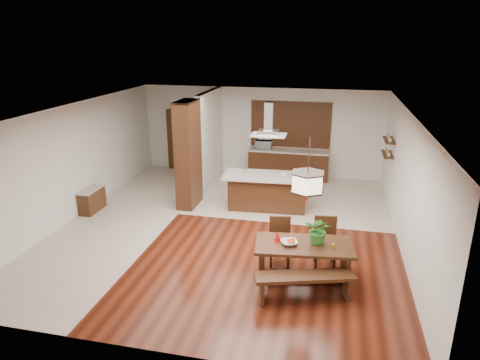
% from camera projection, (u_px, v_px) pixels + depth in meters
% --- Properties ---
extents(room_shell, '(9.00, 9.04, 2.92)m').
position_uv_depth(room_shell, '(227.00, 146.00, 9.90)').
color(room_shell, '#39130A').
rests_on(room_shell, ground).
extents(tile_hallway, '(2.50, 9.00, 0.01)m').
position_uv_depth(tile_hallway, '(126.00, 217.00, 11.13)').
color(tile_hallway, beige).
rests_on(tile_hallway, ground).
extents(tile_kitchen, '(5.50, 4.00, 0.01)m').
position_uv_depth(tile_kitchen, '(290.00, 196.00, 12.62)').
color(tile_kitchen, beige).
rests_on(tile_kitchen, ground).
extents(soffit_band, '(8.00, 9.00, 0.02)m').
position_uv_depth(soffit_band, '(227.00, 111.00, 9.64)').
color(soffit_band, '#381D0E').
rests_on(soffit_band, room_shell).
extents(partition_pier, '(0.45, 1.00, 2.90)m').
position_uv_depth(partition_pier, '(188.00, 155.00, 11.50)').
color(partition_pier, black).
rests_on(partition_pier, ground).
extents(partition_stub, '(0.18, 2.40, 2.90)m').
position_uv_depth(partition_stub, '(210.00, 138.00, 13.44)').
color(partition_stub, silver).
rests_on(partition_stub, ground).
extents(hallway_console, '(0.37, 0.88, 0.63)m').
position_uv_depth(hallway_console, '(92.00, 200.00, 11.43)').
color(hallway_console, black).
rests_on(hallway_console, ground).
extents(hallway_doorway, '(1.10, 0.20, 2.10)m').
position_uv_depth(hallway_doorway, '(183.00, 140.00, 14.85)').
color(hallway_doorway, black).
rests_on(hallway_doorway, ground).
extents(rear_counter, '(2.60, 0.62, 0.95)m').
position_uv_depth(rear_counter, '(288.00, 164.00, 14.09)').
color(rear_counter, black).
rests_on(rear_counter, ground).
extents(kitchen_window, '(2.60, 0.08, 1.50)m').
position_uv_depth(kitchen_window, '(291.00, 124.00, 13.92)').
color(kitchen_window, olive).
rests_on(kitchen_window, room_shell).
extents(shelf_lower, '(0.26, 0.90, 0.04)m').
position_uv_depth(shelf_lower, '(387.00, 154.00, 11.72)').
color(shelf_lower, black).
rests_on(shelf_lower, room_shell).
extents(shelf_upper, '(0.26, 0.90, 0.04)m').
position_uv_depth(shelf_upper, '(389.00, 140.00, 11.60)').
color(shelf_upper, black).
rests_on(shelf_upper, room_shell).
extents(dining_table, '(1.93, 1.13, 0.76)m').
position_uv_depth(dining_table, '(304.00, 253.00, 8.12)').
color(dining_table, black).
rests_on(dining_table, ground).
extents(dining_bench, '(1.80, 0.88, 0.50)m').
position_uv_depth(dining_bench, '(304.00, 287.00, 7.59)').
color(dining_bench, black).
rests_on(dining_bench, ground).
extents(dining_chair_left, '(0.50, 0.50, 0.99)m').
position_uv_depth(dining_chair_left, '(280.00, 242.00, 8.71)').
color(dining_chair_left, black).
rests_on(dining_chair_left, ground).
extents(dining_chair_right, '(0.50, 0.50, 1.03)m').
position_uv_depth(dining_chair_right, '(325.00, 243.00, 8.62)').
color(dining_chair_right, black).
rests_on(dining_chair_right, ground).
extents(pendant_lantern, '(0.64, 0.64, 1.31)m').
position_uv_depth(pendant_lantern, '(308.00, 169.00, 7.58)').
color(pendant_lantern, '#F5E5BB').
rests_on(pendant_lantern, room_shell).
extents(foliage_plant, '(0.57, 0.53, 0.54)m').
position_uv_depth(foliage_plant, '(319.00, 230.00, 7.99)').
color(foliage_plant, '#2A7326').
rests_on(foliage_plant, dining_table).
extents(fruit_bowl, '(0.39, 0.39, 0.08)m').
position_uv_depth(fruit_bowl, '(289.00, 242.00, 8.03)').
color(fruit_bowl, beige).
rests_on(fruit_bowl, dining_table).
extents(napkin_cone, '(0.13, 0.13, 0.21)m').
position_uv_depth(napkin_cone, '(277.00, 236.00, 8.13)').
color(napkin_cone, '#B60D0D').
rests_on(napkin_cone, dining_table).
extents(gold_ornament, '(0.09, 0.09, 0.10)m').
position_uv_depth(gold_ornament, '(333.00, 246.00, 7.86)').
color(gold_ornament, gold).
rests_on(gold_ornament, dining_table).
extents(kitchen_island, '(2.41, 1.17, 0.97)m').
position_uv_depth(kitchen_island, '(267.00, 191.00, 11.55)').
color(kitchen_island, black).
rests_on(kitchen_island, ground).
extents(range_hood, '(0.90, 0.55, 0.87)m').
position_uv_depth(range_hood, '(269.00, 119.00, 10.92)').
color(range_hood, silver).
rests_on(range_hood, room_shell).
extents(island_cup, '(0.14, 0.14, 0.11)m').
position_uv_depth(island_cup, '(283.00, 175.00, 11.18)').
color(island_cup, silver).
rests_on(island_cup, kitchen_island).
extents(microwave, '(0.53, 0.37, 0.29)m').
position_uv_depth(microwave, '(264.00, 144.00, 14.08)').
color(microwave, silver).
rests_on(microwave, rear_counter).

